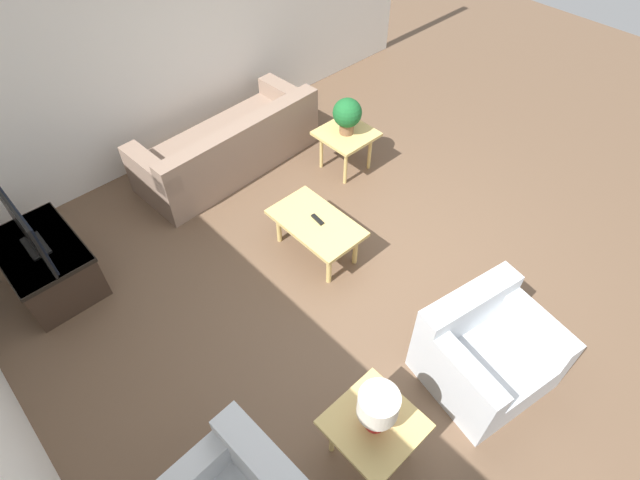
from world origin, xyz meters
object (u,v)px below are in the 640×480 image
(side_table_lamp, at_px, (374,427))
(tv_stand_chest, at_px, (47,264))
(sofa, at_px, (230,147))
(armchair, at_px, (484,351))
(table_lamp, at_px, (378,407))
(coffee_table, at_px, (316,225))
(television, at_px, (22,225))
(side_table_plant, at_px, (346,137))
(potted_plant, at_px, (347,114))

(side_table_lamp, bearing_deg, tv_stand_chest, 18.24)
(sofa, distance_m, armchair, 3.57)
(sofa, xyz_separation_m, side_table_lamp, (-3.41, 1.25, 0.15))
(table_lamp, bearing_deg, armchair, -97.72)
(sofa, xyz_separation_m, coffee_table, (-1.68, 0.19, 0.09))
(sofa, bearing_deg, tv_stand_chest, 4.12)
(armchair, bearing_deg, television, 133.91)
(side_table_plant, distance_m, table_lamp, 3.34)
(armchair, bearing_deg, side_table_lamp, -177.21)
(tv_stand_chest, bearing_deg, side_table_lamp, -161.76)
(potted_plant, bearing_deg, tv_stand_chest, 78.74)
(side_table_lamp, height_order, table_lamp, table_lamp)
(potted_plant, bearing_deg, television, 78.76)
(tv_stand_chest, bearing_deg, side_table_plant, -101.26)
(side_table_plant, height_order, side_table_lamp, same)
(side_table_lamp, xyz_separation_m, table_lamp, (0.00, 0.00, 0.32))
(sofa, xyz_separation_m, television, (-0.29, 2.28, 0.52))
(television, bearing_deg, tv_stand_chest, -90.00)
(armchair, distance_m, side_table_lamp, 1.15)
(side_table_lamp, bearing_deg, armchair, -97.72)
(coffee_table, xyz_separation_m, side_table_plant, (0.75, -1.16, 0.06))
(television, xyz_separation_m, potted_plant, (-0.65, -3.25, -0.06))
(coffee_table, bearing_deg, television, 56.30)
(television, distance_m, potted_plant, 3.31)
(sofa, xyz_separation_m, table_lamp, (-3.41, 1.25, 0.47))
(table_lamp, bearing_deg, sofa, -20.10)
(coffee_table, relative_size, side_table_plant, 1.57)
(coffee_table, height_order, side_table_plant, side_table_plant)
(side_table_lamp, height_order, television, television)
(table_lamp, bearing_deg, coffee_table, -31.47)
(sofa, bearing_deg, potted_plant, 133.02)
(sofa, height_order, coffee_table, sofa)
(armchair, height_order, table_lamp, table_lamp)
(side_table_plant, distance_m, side_table_lamp, 3.33)
(tv_stand_chest, bearing_deg, potted_plant, -101.26)
(sofa, height_order, television, television)
(sofa, height_order, potted_plant, potted_plant)
(coffee_table, height_order, tv_stand_chest, tv_stand_chest)
(tv_stand_chest, xyz_separation_m, table_lamp, (-3.13, -1.03, 0.47))
(sofa, relative_size, side_table_plant, 3.76)
(armchair, height_order, tv_stand_chest, armchair)
(side_table_lamp, relative_size, television, 0.60)
(sofa, bearing_deg, side_table_plant, 133.02)
(side_table_lamp, distance_m, potted_plant, 3.34)
(armchair, bearing_deg, tv_stand_chest, 133.86)
(table_lamp, bearing_deg, tv_stand_chest, 18.24)
(coffee_table, bearing_deg, table_lamp, 148.53)
(side_table_lamp, xyz_separation_m, tv_stand_chest, (3.13, 1.03, -0.16))
(side_table_plant, bearing_deg, potted_plant, -90.00)
(coffee_table, bearing_deg, tv_stand_chest, 56.25)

